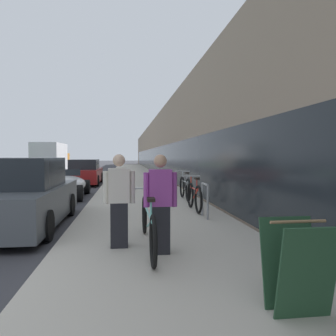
{
  "coord_description": "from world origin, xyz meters",
  "views": [
    {
      "loc": [
        4.74,
        -3.83,
        1.62
      ],
      "look_at": [
        7.08,
        14.02,
        0.95
      ],
      "focal_mm": 35.0,
      "sensor_mm": 36.0,
      "label": 1
    }
  ],
  "objects_px": {
    "parked_sedan_curbside": "(22,196)",
    "sandwich_board_sign": "(298,266)",
    "cruiser_bike_middle": "(185,188)",
    "vintage_roadster_curbside": "(64,186)",
    "tandem_bicycle": "(148,224)",
    "person_bystander": "(119,201)",
    "person_rider": "(160,204)",
    "bike_rack_hoop": "(205,197)",
    "moving_truck": "(51,158)",
    "parked_sedan_far": "(85,173)",
    "cruiser_bike_nearest": "(194,196)"
  },
  "relations": [
    {
      "from": "cruiser_bike_nearest",
      "to": "parked_sedan_curbside",
      "type": "height_order",
      "value": "parked_sedan_curbside"
    },
    {
      "from": "cruiser_bike_nearest",
      "to": "moving_truck",
      "type": "xyz_separation_m",
      "value": [
        -8.87,
        23.51,
        0.92
      ]
    },
    {
      "from": "person_rider",
      "to": "sandwich_board_sign",
      "type": "relative_size",
      "value": 1.7
    },
    {
      "from": "cruiser_bike_nearest",
      "to": "vintage_roadster_curbside",
      "type": "bearing_deg",
      "value": 135.41
    },
    {
      "from": "person_rider",
      "to": "vintage_roadster_curbside",
      "type": "bearing_deg",
      "value": 109.83
    },
    {
      "from": "cruiser_bike_nearest",
      "to": "bike_rack_hoop",
      "type": "bearing_deg",
      "value": -87.77
    },
    {
      "from": "cruiser_bike_nearest",
      "to": "person_rider",
      "type": "bearing_deg",
      "value": -109.44
    },
    {
      "from": "parked_sedan_curbside",
      "to": "parked_sedan_far",
      "type": "xyz_separation_m",
      "value": [
        0.03,
        11.36,
        -0.06
      ]
    },
    {
      "from": "person_bystander",
      "to": "vintage_roadster_curbside",
      "type": "distance_m",
      "value": 7.93
    },
    {
      "from": "cruiser_bike_middle",
      "to": "vintage_roadster_curbside",
      "type": "relative_size",
      "value": 0.45
    },
    {
      "from": "bike_rack_hoop",
      "to": "cruiser_bike_nearest",
      "type": "distance_m",
      "value": 1.07
    },
    {
      "from": "person_bystander",
      "to": "parked_sedan_far",
      "type": "distance_m",
      "value": 13.83
    },
    {
      "from": "cruiser_bike_middle",
      "to": "sandwich_board_sign",
      "type": "height_order",
      "value": "cruiser_bike_middle"
    },
    {
      "from": "bike_rack_hoop",
      "to": "parked_sedan_far",
      "type": "distance_m",
      "value": 12.07
    },
    {
      "from": "bike_rack_hoop",
      "to": "tandem_bicycle",
      "type": "bearing_deg",
      "value": -122.85
    },
    {
      "from": "bike_rack_hoop",
      "to": "cruiser_bike_middle",
      "type": "relative_size",
      "value": 0.45
    },
    {
      "from": "moving_truck",
      "to": "cruiser_bike_middle",
      "type": "bearing_deg",
      "value": -66.96
    },
    {
      "from": "bike_rack_hoop",
      "to": "cruiser_bike_middle",
      "type": "xyz_separation_m",
      "value": [
        0.12,
        3.33,
        -0.11
      ]
    },
    {
      "from": "sandwich_board_sign",
      "to": "person_bystander",
      "type": "bearing_deg",
      "value": 124.6
    },
    {
      "from": "person_rider",
      "to": "sandwich_board_sign",
      "type": "height_order",
      "value": "person_rider"
    },
    {
      "from": "cruiser_bike_nearest",
      "to": "cruiser_bike_middle",
      "type": "xyz_separation_m",
      "value": [
        0.16,
        2.27,
        0.01
      ]
    },
    {
      "from": "person_bystander",
      "to": "parked_sedan_curbside",
      "type": "distance_m",
      "value": 3.19
    },
    {
      "from": "tandem_bicycle",
      "to": "vintage_roadster_curbside",
      "type": "xyz_separation_m",
      "value": [
        -2.72,
        7.67,
        -0.02
      ]
    },
    {
      "from": "tandem_bicycle",
      "to": "cruiser_bike_middle",
      "type": "bearing_deg",
      "value": 73.7
    },
    {
      "from": "cruiser_bike_middle",
      "to": "tandem_bicycle",
      "type": "bearing_deg",
      "value": -106.3
    },
    {
      "from": "vintage_roadster_curbside",
      "to": "sandwich_board_sign",
      "type": "bearing_deg",
      "value": -68.45
    },
    {
      "from": "cruiser_bike_middle",
      "to": "parked_sedan_far",
      "type": "bearing_deg",
      "value": 118.59
    },
    {
      "from": "bike_rack_hoop",
      "to": "sandwich_board_sign",
      "type": "bearing_deg",
      "value": -93.47
    },
    {
      "from": "person_bystander",
      "to": "parked_sedan_far",
      "type": "relative_size",
      "value": 0.34
    },
    {
      "from": "cruiser_bike_nearest",
      "to": "sandwich_board_sign",
      "type": "height_order",
      "value": "cruiser_bike_nearest"
    },
    {
      "from": "person_bystander",
      "to": "vintage_roadster_curbside",
      "type": "bearing_deg",
      "value": 106.54
    },
    {
      "from": "bike_rack_hoop",
      "to": "parked_sedan_far",
      "type": "bearing_deg",
      "value": 110.51
    },
    {
      "from": "sandwich_board_sign",
      "to": "parked_sedan_curbside",
      "type": "xyz_separation_m",
      "value": [
        -3.96,
        4.8,
        0.15
      ]
    },
    {
      "from": "cruiser_bike_middle",
      "to": "parked_sedan_far",
      "type": "xyz_separation_m",
      "value": [
        -4.35,
        7.98,
        0.14
      ]
    },
    {
      "from": "parked_sedan_far",
      "to": "vintage_roadster_curbside",
      "type": "bearing_deg",
      "value": -90.55
    },
    {
      "from": "vintage_roadster_curbside",
      "to": "moving_truck",
      "type": "distance_m",
      "value": 19.9
    },
    {
      "from": "bike_rack_hoop",
      "to": "sandwich_board_sign",
      "type": "height_order",
      "value": "sandwich_board_sign"
    },
    {
      "from": "cruiser_bike_middle",
      "to": "person_bystander",
      "type": "bearing_deg",
      "value": -110.77
    },
    {
      "from": "vintage_roadster_curbside",
      "to": "tandem_bicycle",
      "type": "bearing_deg",
      "value": -70.44
    },
    {
      "from": "tandem_bicycle",
      "to": "person_bystander",
      "type": "relative_size",
      "value": 1.79
    },
    {
      "from": "parked_sedan_curbside",
      "to": "person_rider",
      "type": "bearing_deg",
      "value": -43.51
    },
    {
      "from": "cruiser_bike_nearest",
      "to": "parked_sedan_far",
      "type": "xyz_separation_m",
      "value": [
        -4.19,
        10.24,
        0.15
      ]
    },
    {
      "from": "tandem_bicycle",
      "to": "person_bystander",
      "type": "distance_m",
      "value": 0.61
    },
    {
      "from": "parked_sedan_curbside",
      "to": "sandwich_board_sign",
      "type": "bearing_deg",
      "value": -50.5
    },
    {
      "from": "person_rider",
      "to": "bike_rack_hoop",
      "type": "relative_size",
      "value": 1.81
    },
    {
      "from": "parked_sedan_far",
      "to": "cruiser_bike_nearest",
      "type": "bearing_deg",
      "value": -67.76
    },
    {
      "from": "person_rider",
      "to": "parked_sedan_curbside",
      "type": "bearing_deg",
      "value": 136.49
    },
    {
      "from": "tandem_bicycle",
      "to": "person_bystander",
      "type": "xyz_separation_m",
      "value": [
        -0.47,
        0.08,
        0.39
      ]
    },
    {
      "from": "bike_rack_hoop",
      "to": "vintage_roadster_curbside",
      "type": "xyz_separation_m",
      "value": [
        -4.29,
        5.25,
        -0.15
      ]
    },
    {
      "from": "tandem_bicycle",
      "to": "parked_sedan_curbside",
      "type": "xyz_separation_m",
      "value": [
        -2.69,
        2.36,
        0.21
      ]
    }
  ]
}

